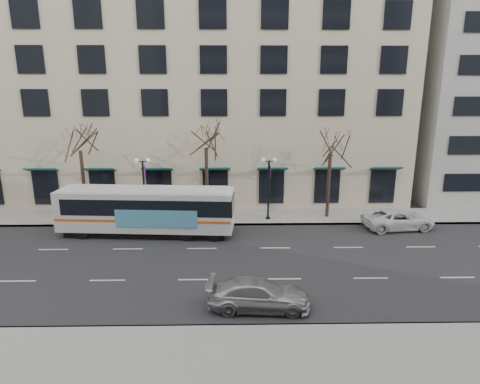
{
  "coord_description": "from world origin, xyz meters",
  "views": [
    {
      "loc": [
        2.14,
        -23.11,
        10.46
      ],
      "look_at": [
        2.59,
        2.1,
        4.0
      ],
      "focal_mm": 30.0,
      "sensor_mm": 36.0,
      "label": 1
    }
  ],
  "objects_px": {
    "tree_far_mid": "(206,136)",
    "silver_car": "(259,294)",
    "tree_far_left": "(79,139)",
    "lamp_post_right": "(269,186)",
    "lamp_post_left": "(144,186)",
    "city_bus": "(148,210)",
    "white_pickup": "(398,219)",
    "tree_far_right": "(331,142)"
  },
  "relations": [
    {
      "from": "lamp_post_left",
      "to": "silver_car",
      "type": "relative_size",
      "value": 1.03
    },
    {
      "from": "tree_far_mid",
      "to": "lamp_post_left",
      "type": "bearing_deg",
      "value": -173.15
    },
    {
      "from": "city_bus",
      "to": "white_pickup",
      "type": "distance_m",
      "value": 19.07
    },
    {
      "from": "tree_far_right",
      "to": "silver_car",
      "type": "distance_m",
      "value": 16.65
    },
    {
      "from": "city_bus",
      "to": "tree_far_mid",
      "type": "bearing_deg",
      "value": 44.82
    },
    {
      "from": "lamp_post_right",
      "to": "tree_far_mid",
      "type": "bearing_deg",
      "value": 173.17
    },
    {
      "from": "tree_far_mid",
      "to": "tree_far_right",
      "type": "height_order",
      "value": "tree_far_mid"
    },
    {
      "from": "lamp_post_right",
      "to": "silver_car",
      "type": "relative_size",
      "value": 1.03
    },
    {
      "from": "city_bus",
      "to": "silver_car",
      "type": "relative_size",
      "value": 2.58
    },
    {
      "from": "tree_far_mid",
      "to": "lamp_post_right",
      "type": "relative_size",
      "value": 1.64
    },
    {
      "from": "tree_far_mid",
      "to": "tree_far_right",
      "type": "distance_m",
      "value": 10.01
    },
    {
      "from": "tree_far_left",
      "to": "silver_car",
      "type": "bearing_deg",
      "value": -46.65
    },
    {
      "from": "city_bus",
      "to": "tree_far_right",
      "type": "bearing_deg",
      "value": 18.24
    },
    {
      "from": "lamp_post_right",
      "to": "city_bus",
      "type": "height_order",
      "value": "lamp_post_right"
    },
    {
      "from": "tree_far_right",
      "to": "lamp_post_right",
      "type": "distance_m",
      "value": 6.11
    },
    {
      "from": "tree_far_left",
      "to": "tree_far_mid",
      "type": "bearing_deg",
      "value": 0.0
    },
    {
      "from": "tree_far_left",
      "to": "white_pickup",
      "type": "relative_size",
      "value": 1.55
    },
    {
      "from": "tree_far_left",
      "to": "tree_far_right",
      "type": "bearing_deg",
      "value": 0.0
    },
    {
      "from": "tree_far_mid",
      "to": "city_bus",
      "type": "relative_size",
      "value": 0.66
    },
    {
      "from": "silver_car",
      "to": "tree_far_right",
      "type": "bearing_deg",
      "value": -21.66
    },
    {
      "from": "tree_far_left",
      "to": "tree_far_mid",
      "type": "distance_m",
      "value": 10.0
    },
    {
      "from": "tree_far_mid",
      "to": "silver_car",
      "type": "distance_m",
      "value": 15.83
    },
    {
      "from": "white_pickup",
      "to": "lamp_post_left",
      "type": "bearing_deg",
      "value": 77.26
    },
    {
      "from": "city_bus",
      "to": "silver_car",
      "type": "distance_m",
      "value": 13.05
    },
    {
      "from": "lamp_post_right",
      "to": "white_pickup",
      "type": "relative_size",
      "value": 0.97
    },
    {
      "from": "lamp_post_left",
      "to": "lamp_post_right",
      "type": "relative_size",
      "value": 1.0
    },
    {
      "from": "tree_far_left",
      "to": "tree_far_right",
      "type": "xyz_separation_m",
      "value": [
        20.0,
        0.0,
        -0.28
      ]
    },
    {
      "from": "city_bus",
      "to": "lamp_post_left",
      "type": "bearing_deg",
      "value": 109.77
    },
    {
      "from": "tree_far_mid",
      "to": "tree_far_right",
      "type": "xyz_separation_m",
      "value": [
        10.0,
        -0.0,
        -0.48
      ]
    },
    {
      "from": "tree_far_mid",
      "to": "silver_car",
      "type": "relative_size",
      "value": 1.7
    },
    {
      "from": "lamp_post_left",
      "to": "city_bus",
      "type": "relative_size",
      "value": 0.4
    },
    {
      "from": "city_bus",
      "to": "white_pickup",
      "type": "relative_size",
      "value": 2.4
    },
    {
      "from": "lamp_post_right",
      "to": "city_bus",
      "type": "xyz_separation_m",
      "value": [
        -9.16,
        -2.98,
        -1.05
      ]
    },
    {
      "from": "lamp_post_left",
      "to": "tree_far_mid",
      "type": "bearing_deg",
      "value": 6.85
    },
    {
      "from": "tree_far_left",
      "to": "lamp_post_right",
      "type": "relative_size",
      "value": 1.6
    },
    {
      "from": "tree_far_left",
      "to": "white_pickup",
      "type": "distance_m",
      "value": 25.72
    },
    {
      "from": "tree_far_right",
      "to": "lamp_post_left",
      "type": "xyz_separation_m",
      "value": [
        -14.99,
        -0.6,
        -3.48
      ]
    },
    {
      "from": "white_pickup",
      "to": "tree_far_right",
      "type": "bearing_deg",
      "value": 54.03
    },
    {
      "from": "lamp_post_left",
      "to": "white_pickup",
      "type": "height_order",
      "value": "lamp_post_left"
    },
    {
      "from": "lamp_post_left",
      "to": "lamp_post_right",
      "type": "bearing_deg",
      "value": 0.0
    },
    {
      "from": "tree_far_right",
      "to": "lamp_post_right",
      "type": "relative_size",
      "value": 1.55
    },
    {
      "from": "tree_far_left",
      "to": "tree_far_mid",
      "type": "height_order",
      "value": "tree_far_mid"
    }
  ]
}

